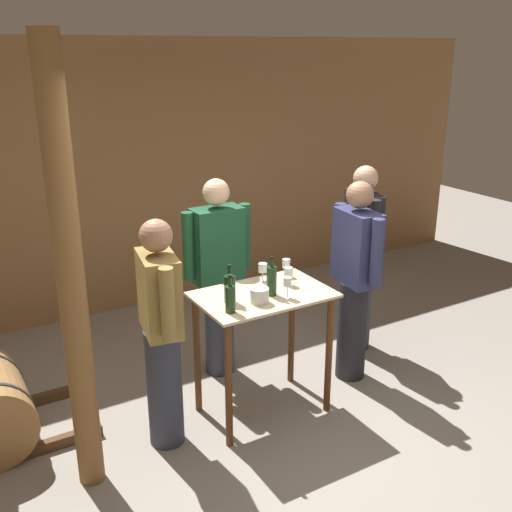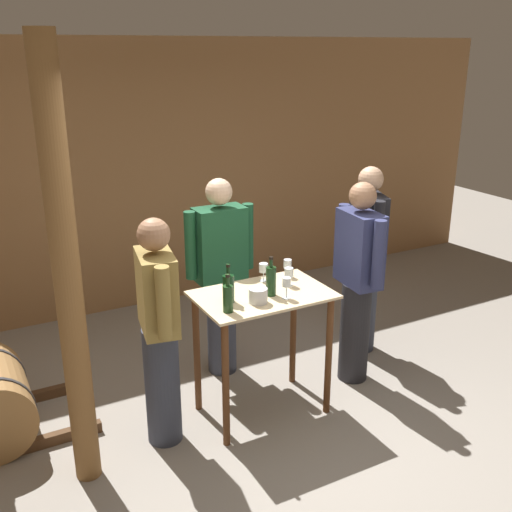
{
  "view_description": "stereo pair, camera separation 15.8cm",
  "coord_description": "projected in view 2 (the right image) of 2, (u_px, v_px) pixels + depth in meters",
  "views": [
    {
      "loc": [
        -2.11,
        -2.89,
        2.61
      ],
      "look_at": [
        -0.08,
        0.54,
        1.21
      ],
      "focal_mm": 42.0,
      "sensor_mm": 36.0,
      "label": 1
    },
    {
      "loc": [
        -1.97,
        -2.97,
        2.61
      ],
      "look_at": [
        -0.08,
        0.54,
        1.21
      ],
      "focal_mm": 42.0,
      "sensor_mm": 36.0,
      "label": 2
    }
  ],
  "objects": [
    {
      "name": "wine_glass_far_side",
      "position": [
        288.0,
        265.0,
        4.51
      ],
      "size": [
        0.06,
        0.06,
        0.13
      ],
      "color": "silver",
      "rests_on": "tasting_table"
    },
    {
      "name": "wine_glass_near_center",
      "position": [
        264.0,
        268.0,
        4.41
      ],
      "size": [
        0.07,
        0.07,
        0.14
      ],
      "color": "silver",
      "rests_on": "tasting_table"
    },
    {
      "name": "person_visitor_near_door",
      "position": [
        366.0,
        257.0,
        5.18
      ],
      "size": [
        0.34,
        0.56,
        1.67
      ],
      "color": "#333847",
      "rests_on": "ground_plane"
    },
    {
      "name": "wine_glass_near_right",
      "position": [
        289.0,
        273.0,
        4.34
      ],
      "size": [
        0.06,
        0.06,
        0.13
      ],
      "color": "silver",
      "rests_on": "tasting_table"
    },
    {
      "name": "person_visitor_bearded",
      "position": [
        159.0,
        329.0,
        3.93
      ],
      "size": [
        0.29,
        0.58,
        1.61
      ],
      "color": "#333847",
      "rests_on": "ground_plane"
    },
    {
      "name": "wine_glass_near_left",
      "position": [
        287.0,
        283.0,
        4.11
      ],
      "size": [
        0.06,
        0.06,
        0.15
      ],
      "color": "silver",
      "rests_on": "tasting_table"
    },
    {
      "name": "tasting_table",
      "position": [
        263.0,
        322.0,
        4.3
      ],
      "size": [
        0.95,
        0.61,
        0.96
      ],
      "color": "beige",
      "rests_on": "ground_plane"
    },
    {
      "name": "back_wall",
      "position": [
        157.0,
        176.0,
        6.09
      ],
      "size": [
        8.4,
        0.05,
        2.7
      ],
      "color": "#996B42",
      "rests_on": "ground_plane"
    },
    {
      "name": "person_host",
      "position": [
        221.0,
        274.0,
        4.82
      ],
      "size": [
        0.59,
        0.24,
        1.65
      ],
      "color": "#333847",
      "rests_on": "ground_plane"
    },
    {
      "name": "ground_plane",
      "position": [
        302.0,
        438.0,
        4.21
      ],
      "size": [
        14.0,
        14.0,
        0.0
      ],
      "primitive_type": "plane",
      "color": "gray"
    },
    {
      "name": "wine_bottle_far_left",
      "position": [
        228.0,
        298.0,
        3.9
      ],
      "size": [
        0.07,
        0.07,
        0.26
      ],
      "color": "#193819",
      "rests_on": "tasting_table"
    },
    {
      "name": "person_visitor_with_scarf",
      "position": [
        358.0,
        280.0,
        4.7
      ],
      "size": [
        0.25,
        0.59,
        1.65
      ],
      "color": "#232328",
      "rests_on": "ground_plane"
    },
    {
      "name": "wine_bottle_center",
      "position": [
        271.0,
        280.0,
        4.16
      ],
      "size": [
        0.07,
        0.07,
        0.28
      ],
      "color": "#193819",
      "rests_on": "tasting_table"
    },
    {
      "name": "wine_bottle_left",
      "position": [
        229.0,
        288.0,
        4.05
      ],
      "size": [
        0.08,
        0.08,
        0.27
      ],
      "color": "black",
      "rests_on": "tasting_table"
    },
    {
      "name": "ice_bucket",
      "position": [
        258.0,
        296.0,
        4.06
      ],
      "size": [
        0.13,
        0.13,
        0.1
      ],
      "color": "silver",
      "rests_on": "tasting_table"
    },
    {
      "name": "wooden_post",
      "position": [
        67.0,
        279.0,
        3.41
      ],
      "size": [
        0.16,
        0.16,
        2.7
      ],
      "color": "brown",
      "rests_on": "ground_plane"
    }
  ]
}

